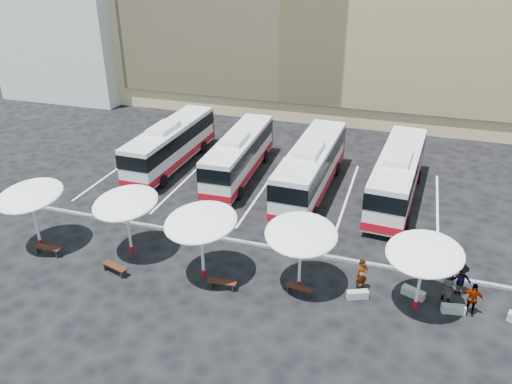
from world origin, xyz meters
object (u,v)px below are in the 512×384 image
(bus_2, at_px, (311,167))
(wood_bench_0, at_px, (48,249))
(bus_0, at_px, (171,143))
(bus_1, at_px, (239,154))
(wood_bench_2, at_px, (222,283))
(conc_bench_0, at_px, (358,295))
(bus_3, at_px, (397,174))
(passenger_3, at_px, (460,279))
(sunshade_2, at_px, (201,222))
(conc_bench_2, at_px, (453,309))
(conc_bench_1, at_px, (413,293))
(wood_bench_3, at_px, (299,289))
(wood_bench_1, at_px, (115,267))
(passenger_2, at_px, (472,299))
(passenger_1, at_px, (449,285))
(sunshade_4, at_px, (425,254))
(sunshade_1, at_px, (125,203))
(sunshade_3, at_px, (301,234))
(sunshade_0, at_px, (30,196))
(passenger_0, at_px, (362,275))

(bus_2, relative_size, wood_bench_0, 7.32)
(bus_0, height_order, bus_1, bus_0)
(wood_bench_0, relative_size, wood_bench_2, 1.11)
(bus_1, relative_size, conc_bench_0, 10.43)
(bus_1, bearing_deg, bus_0, 175.46)
(bus_0, distance_m, bus_3, 17.30)
(bus_3, height_order, passenger_3, bus_3)
(sunshade_2, distance_m, conc_bench_0, 8.66)
(conc_bench_0, bearing_deg, conc_bench_2, 3.55)
(sunshade_2, distance_m, conc_bench_1, 11.25)
(conc_bench_1, bearing_deg, wood_bench_3, -164.24)
(wood_bench_1, xyz_separation_m, passenger_3, (17.49, 3.80, 0.49))
(bus_3, bearing_deg, passenger_2, -65.00)
(passenger_1, bearing_deg, sunshade_4, 78.65)
(sunshade_1, distance_m, sunshade_3, 9.87)
(wood_bench_1, xyz_separation_m, wood_bench_3, (9.82, 1.26, -0.05))
(sunshade_3, bearing_deg, bus_3, 70.90)
(sunshade_1, bearing_deg, sunshade_0, -169.87)
(sunshade_3, height_order, passenger_2, sunshade_3)
(sunshade_4, relative_size, conc_bench_1, 4.08)
(sunshade_1, bearing_deg, sunshade_4, -0.27)
(wood_bench_0, height_order, conc_bench_1, wood_bench_0)
(wood_bench_1, distance_m, wood_bench_2, 6.00)
(sunshade_1, height_order, conc_bench_1, sunshade_1)
(wood_bench_2, distance_m, passenger_0, 7.09)
(bus_0, xyz_separation_m, sunshade_1, (3.39, -12.14, 1.37))
(passenger_1, bearing_deg, sunshade_2, 50.12)
(passenger_1, height_order, passenger_3, passenger_1)
(bus_3, distance_m, sunshade_1, 18.02)
(passenger_1, bearing_deg, passenger_3, -85.70)
(sunshade_3, relative_size, conc_bench_1, 3.78)
(bus_2, bearing_deg, bus_1, 171.21)
(bus_1, distance_m, passenger_0, 15.49)
(sunshade_1, xyz_separation_m, sunshade_2, (4.83, -0.86, 0.12))
(bus_2, distance_m, sunshade_3, 11.24)
(bus_0, xyz_separation_m, sunshade_0, (-2.08, -13.12, 1.44))
(wood_bench_1, bearing_deg, bus_0, 104.13)
(bus_1, xyz_separation_m, conc_bench_1, (13.12, -11.05, -1.58))
(sunshade_2, xyz_separation_m, wood_bench_3, (5.17, 0.11, -3.02))
(wood_bench_1, xyz_separation_m, passenger_0, (12.74, 2.56, 0.53))
(bus_2, height_order, sunshade_3, bus_2)
(sunshade_2, relative_size, conc_bench_1, 4.30)
(sunshade_0, distance_m, passenger_3, 23.42)
(wood_bench_0, bearing_deg, conc_bench_0, 4.77)
(bus_2, distance_m, passenger_2, 14.59)
(sunshade_3, bearing_deg, conc_bench_1, 10.34)
(bus_3, xyz_separation_m, wood_bench_3, (-3.89, -12.15, -1.59))
(bus_0, distance_m, passenger_0, 20.04)
(sunshade_0, distance_m, passenger_0, 18.61)
(bus_0, distance_m, passenger_1, 23.32)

